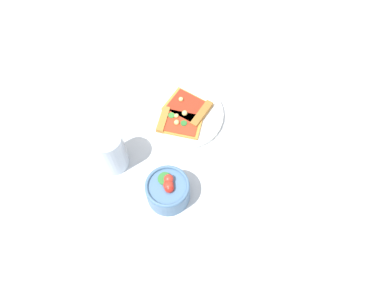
{
  "coord_description": "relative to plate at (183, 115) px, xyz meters",
  "views": [
    {
      "loc": [
        -0.34,
        0.43,
        0.88
      ],
      "look_at": [
        -0.07,
        0.06,
        0.03
      ],
      "focal_mm": 35.1,
      "sensor_mm": 36.0,
      "label": 1
    }
  ],
  "objects": [
    {
      "name": "ground_plane",
      "position": [
        -0.01,
        0.01,
        -0.01
      ],
      "size": [
        2.4,
        2.4,
        0.0
      ],
      "primitive_type": "plane",
      "color": "silver",
      "rests_on": "ground"
    },
    {
      "name": "plate",
      "position": [
        0.0,
        0.0,
        0.0
      ],
      "size": [
        0.22,
        0.22,
        0.01
      ],
      "primitive_type": "cylinder",
      "color": "white",
      "rests_on": "ground_plane"
    },
    {
      "name": "pizza_slice_near",
      "position": [
        -0.01,
        -0.02,
        0.01
      ],
      "size": [
        0.12,
        0.09,
        0.02
      ],
      "color": "gold",
      "rests_on": "plate"
    },
    {
      "name": "pizza_slice_far",
      "position": [
        -0.01,
        0.04,
        0.01
      ],
      "size": [
        0.13,
        0.12,
        0.02
      ],
      "color": "gold",
      "rests_on": "plate"
    },
    {
      "name": "salad_bowl",
      "position": [
        -0.11,
        0.21,
        0.03
      ],
      "size": [
        0.11,
        0.11,
        0.09
      ],
      "color": "#4C7299",
      "rests_on": "ground_plane"
    },
    {
      "name": "soda_glass",
      "position": [
        0.06,
        0.22,
        0.06
      ],
      "size": [
        0.08,
        0.08,
        0.13
      ],
      "color": "silver",
      "rests_on": "ground_plane"
    },
    {
      "name": "paper_napkin",
      "position": [
        -0.27,
        -0.15,
        -0.01
      ],
      "size": [
        0.16,
        0.16,
        0.0
      ],
      "primitive_type": "cube",
      "rotation": [
        0.0,
        0.0,
        0.27
      ],
      "color": "silver",
      "rests_on": "ground_plane"
    }
  ]
}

